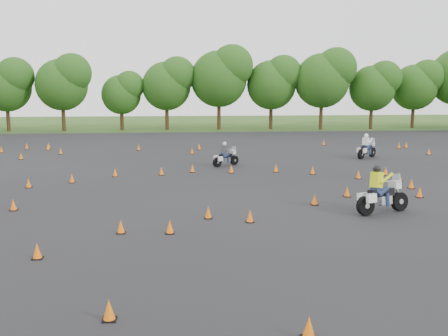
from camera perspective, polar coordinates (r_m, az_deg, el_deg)
ground at (r=19.95m, az=1.05°, el=-5.23°), size 140.00×140.00×0.00m
asphalt_pad at (r=25.78m, az=-0.41°, el=-1.92°), size 62.00×62.00×0.00m
treeline at (r=54.45m, az=-1.09°, el=8.76°), size 86.89×32.30×10.90m
traffic_cones at (r=25.31m, az=-0.79°, el=-1.61°), size 36.10×33.40×0.45m
rider_grey at (r=31.86m, az=0.19°, el=1.64°), size 2.02×1.67×1.56m
rider_yellow at (r=20.77m, az=17.86°, el=-2.35°), size 2.63×1.59×1.94m
rider_white at (r=36.91m, az=16.04°, el=2.46°), size 2.18×2.00×1.75m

